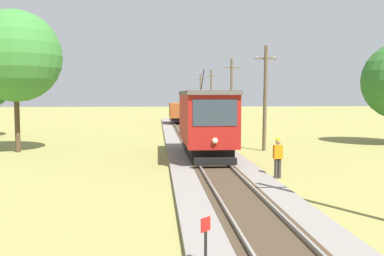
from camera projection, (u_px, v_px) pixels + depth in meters
red_tram at (206, 120)px, 24.30m from camera, size 2.60×8.54×4.79m
freight_car at (180, 112)px, 52.09m from camera, size 2.40×5.20×2.31m
utility_pole_mid at (265, 97)px, 27.67m from camera, size 1.40×0.56×6.71m
utility_pole_far at (231, 95)px, 40.20m from camera, size 1.40×0.30×6.96m
utility_pole_distant at (211, 96)px, 55.23m from camera, size 1.40×0.26×6.82m
utility_pole_horizon at (201, 95)px, 68.80m from camera, size 1.40×0.36×6.87m
trackside_signal_marker at (206, 243)px, 8.62m from camera, size 0.21×0.21×1.18m
track_worker at (278, 156)px, 18.70m from camera, size 0.40×0.27×1.78m
tree_left_near at (15, 56)px, 26.90m from camera, size 5.70×5.70×8.85m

